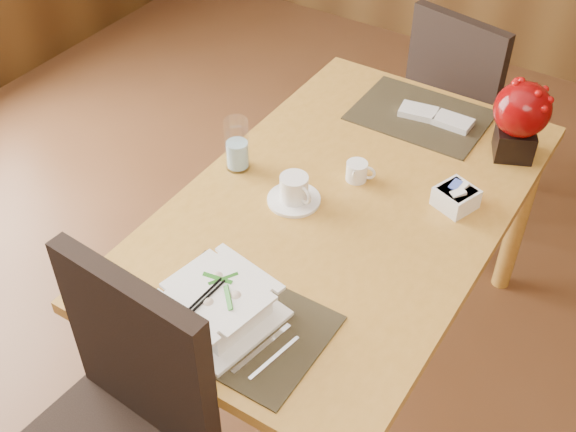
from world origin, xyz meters
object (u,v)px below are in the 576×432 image
Objects in this scene: coffee_cup at (294,191)px; far_chair at (463,99)px; dining_table at (342,227)px; bread_plate at (117,306)px; sugar_caddy at (456,198)px; berry_decor at (521,116)px; creamer_jug at (357,171)px; water_glass at (237,144)px; soup_setting at (219,305)px.

coffee_cup is 1.19m from far_chair.
coffee_cup is 0.17× the size of far_chair.
bread_plate reaches higher than dining_table.
coffee_cup is (-0.13, -0.07, 0.14)m from dining_table.
bread_plate is (-0.58, -0.84, -0.03)m from sugar_caddy.
sugar_caddy is 0.36m from berry_decor.
creamer_jug is at bearing 100.72° from dining_table.
creamer_jug reaches higher than dining_table.
bread_plate is at bearing -83.20° from water_glass.
coffee_cup reaches higher than bread_plate.
far_chair is (0.11, 1.15, -0.27)m from coffee_cup.
bread_plate is at bearing 92.85° from far_chair.
far_chair reaches higher than dining_table.
water_glass reaches higher than creamer_jug.
berry_decor is at bearing 50.57° from coffee_cup.
creamer_jug is 0.54m from berry_decor.
dining_table is 8.58× the size of water_glass.
soup_setting is 3.57× the size of creamer_jug.
sugar_caddy is (0.65, 0.19, -0.06)m from water_glass.
coffee_cup is at bearing -129.43° from berry_decor.
water_glass reaches higher than bread_plate.
dining_table is 0.66m from berry_decor.
water_glass is at bearing -163.80° from sugar_caddy.
berry_decor is (0.06, 0.34, 0.12)m from sugar_caddy.
dining_table is 0.18m from creamer_jug.
coffee_cup is at bearing -133.50° from creamer_jug.
soup_setting is at bearing 24.41° from bread_plate.
creamer_jug is at bearing 98.65° from soup_setting.
berry_decor is (0.47, 0.58, 0.11)m from coffee_cup.
berry_decor reaches higher than soup_setting.
water_glass is 0.89m from berry_decor.
soup_setting is 1.17× the size of berry_decor.
dining_table is 0.35m from sugar_caddy.
water_glass is at bearing 96.80° from bread_plate.
far_chair is (-0.02, 1.08, -0.13)m from dining_table.
coffee_cup is at bearing 110.51° from soup_setting.
soup_setting is 2.90× the size of sugar_caddy.
water_glass is (-0.24, 0.05, 0.05)m from coffee_cup.
water_glass is 2.04× the size of creamer_jug.
water_glass is at bearing 84.11° from far_chair.
berry_decor reaches higher than sugar_caddy.
coffee_cup is at bearing -150.31° from sugar_caddy.
far_chair reaches higher than coffee_cup.
dining_table is 1.61× the size of far_chair.
creamer_jug is at bearing 22.76° from water_glass.
water_glass is at bearing -176.50° from dining_table.
water_glass is 0.68m from sugar_caddy.
coffee_cup reaches higher than creamer_jug.
sugar_caddy is at bearing -5.89° from creamer_jug.
sugar_caddy is at bearing 76.04° from soup_setting.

